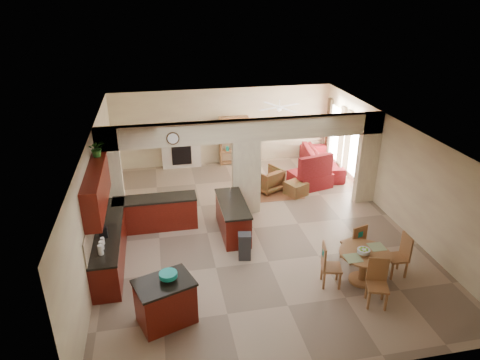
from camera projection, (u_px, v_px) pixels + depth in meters
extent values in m
plane|color=gray|center=(254.00, 228.00, 11.76)|extent=(10.00, 10.00, 0.00)
plane|color=white|center=(255.00, 131.00, 10.61)|extent=(10.00, 10.00, 0.00)
plane|color=beige|center=(224.00, 126.00, 15.65)|extent=(8.00, 0.00, 8.00)
plane|color=beige|center=(326.00, 312.00, 6.71)|extent=(8.00, 0.00, 8.00)
plane|color=beige|center=(95.00, 195.00, 10.47)|extent=(0.00, 10.00, 10.00)
plane|color=beige|center=(394.00, 170.00, 11.89)|extent=(0.00, 10.00, 10.00)
cube|color=beige|center=(111.00, 178.00, 11.42)|extent=(0.60, 0.25, 2.80)
cube|color=beige|center=(246.00, 177.00, 12.20)|extent=(0.80, 0.25, 2.20)
cube|color=beige|center=(368.00, 158.00, 12.73)|extent=(0.60, 0.25, 2.80)
cube|color=beige|center=(247.00, 130.00, 11.62)|extent=(8.00, 0.25, 0.60)
cube|color=#450F08|center=(110.00, 245.00, 10.21)|extent=(0.60, 3.20, 0.86)
cube|color=black|center=(108.00, 229.00, 10.02)|extent=(0.62, 3.22, 0.05)
cube|color=tan|center=(94.00, 218.00, 9.84)|extent=(0.02, 3.20, 0.55)
cube|color=#450F08|center=(156.00, 214.00, 11.63)|extent=(2.20, 0.60, 0.86)
cube|color=black|center=(155.00, 199.00, 11.44)|extent=(2.22, 0.62, 0.05)
cube|color=#450F08|center=(97.00, 189.00, 9.57)|extent=(0.35, 2.40, 0.90)
cube|color=#450F08|center=(233.00, 218.00, 11.38)|extent=(0.65, 1.80, 0.86)
cube|color=black|center=(233.00, 203.00, 11.20)|extent=(0.70, 1.85, 0.05)
cube|color=silver|center=(239.00, 235.00, 10.63)|extent=(0.58, 0.04, 0.70)
cylinder|color=#472E17|center=(173.00, 138.00, 11.15)|extent=(0.34, 0.03, 0.34)
cube|color=#945A36|center=(275.00, 192.00, 13.85)|extent=(1.60, 1.30, 0.01)
cube|color=beige|center=(181.00, 153.00, 15.57)|extent=(1.40, 0.28, 1.10)
cube|color=black|center=(182.00, 155.00, 15.47)|extent=(0.70, 0.04, 0.70)
cube|color=beige|center=(180.00, 137.00, 15.31)|extent=(1.60, 0.35, 0.10)
cube|color=brown|center=(234.00, 140.00, 15.76)|extent=(1.00, 0.32, 1.80)
cube|color=white|center=(356.00, 149.00, 14.03)|extent=(0.02, 0.90, 1.90)
cube|color=white|center=(336.00, 133.00, 15.55)|extent=(0.02, 0.90, 1.90)
cube|color=white|center=(345.00, 145.00, 14.85)|extent=(0.02, 0.70, 2.10)
cube|color=#461D1C|center=(363.00, 156.00, 13.48)|extent=(0.10, 0.28, 2.30)
cube|color=#461D1C|center=(347.00, 143.00, 14.56)|extent=(0.10, 0.28, 2.30)
cube|color=#461D1C|center=(341.00, 139.00, 15.00)|extent=(0.10, 0.28, 2.30)
cube|color=#461D1C|center=(328.00, 129.00, 16.08)|extent=(0.10, 0.28, 2.30)
cylinder|color=white|center=(279.00, 107.00, 13.65)|extent=(1.00, 1.00, 0.10)
cube|color=#450F08|center=(166.00, 303.00, 8.31)|extent=(1.22, 1.03, 0.89)
cube|color=black|center=(164.00, 283.00, 8.12)|extent=(1.29, 1.10, 0.05)
cylinder|color=teal|center=(168.00, 276.00, 8.14)|extent=(0.35, 0.35, 0.16)
cube|color=#2A2A2C|center=(245.00, 247.00, 10.33)|extent=(0.34, 0.30, 0.63)
cylinder|color=brown|center=(365.00, 253.00, 9.35)|extent=(1.12, 1.12, 0.04)
cylinder|color=brown|center=(363.00, 267.00, 9.50)|extent=(0.16, 0.16, 0.72)
cylinder|color=brown|center=(361.00, 280.00, 9.64)|extent=(0.57, 0.57, 0.06)
cylinder|color=#6BAA24|center=(364.00, 252.00, 9.24)|extent=(0.28, 0.28, 0.15)
imported|color=maroon|center=(321.00, 160.00, 15.33)|extent=(2.76, 1.36, 0.78)
cube|color=maroon|center=(310.00, 179.00, 14.19)|extent=(1.42, 1.26, 0.49)
imported|color=maroon|center=(268.00, 180.00, 13.82)|extent=(1.09, 1.10, 0.75)
cube|color=maroon|center=(296.00, 189.00, 13.58)|extent=(0.78, 0.78, 0.43)
imported|color=#184E14|center=(97.00, 148.00, 10.11)|extent=(0.41, 0.37, 0.40)
cube|color=brown|center=(353.00, 244.00, 10.23)|extent=(0.52, 0.52, 0.05)
cube|color=brown|center=(352.00, 246.00, 10.53)|extent=(0.04, 0.04, 0.44)
cube|color=brown|center=(341.00, 250.00, 10.39)|extent=(0.04, 0.04, 0.44)
cube|color=brown|center=(362.00, 253.00, 10.26)|extent=(0.04, 0.04, 0.44)
cube|color=brown|center=(351.00, 257.00, 10.11)|extent=(0.04, 0.04, 0.44)
cube|color=brown|center=(360.00, 237.00, 9.95)|extent=(0.41, 0.16, 0.55)
cube|color=teal|center=(361.00, 235.00, 9.90)|extent=(0.14, 0.05, 0.14)
cube|color=brown|center=(397.00, 258.00, 9.69)|extent=(0.43, 0.43, 0.05)
cube|color=brown|center=(385.00, 263.00, 9.91)|extent=(0.04, 0.04, 0.44)
cube|color=brown|center=(392.00, 271.00, 9.61)|extent=(0.04, 0.04, 0.44)
cube|color=brown|center=(398.00, 261.00, 9.97)|extent=(0.04, 0.04, 0.44)
cube|color=brown|center=(406.00, 270.00, 9.66)|extent=(0.04, 0.04, 0.44)
cube|color=brown|center=(406.00, 246.00, 9.60)|extent=(0.05, 0.42, 0.55)
cube|color=teal|center=(408.00, 243.00, 9.58)|extent=(0.01, 0.14, 0.14)
cube|color=brown|center=(377.00, 287.00, 8.75)|extent=(0.53, 0.53, 0.05)
cube|color=brown|center=(369.00, 300.00, 8.71)|extent=(0.04, 0.04, 0.44)
cube|color=brown|center=(386.00, 302.00, 8.68)|extent=(0.04, 0.04, 0.44)
cube|color=brown|center=(366.00, 290.00, 9.02)|extent=(0.04, 0.04, 0.44)
cube|color=brown|center=(383.00, 291.00, 8.98)|extent=(0.04, 0.04, 0.44)
cube|color=brown|center=(378.00, 269.00, 8.80)|extent=(0.41, 0.17, 0.55)
cube|color=teal|center=(378.00, 266.00, 8.80)|extent=(0.14, 0.05, 0.14)
cube|color=brown|center=(331.00, 268.00, 9.35)|extent=(0.50, 0.50, 0.05)
cube|color=brown|center=(340.00, 281.00, 9.29)|extent=(0.04, 0.04, 0.44)
cube|color=brown|center=(337.00, 272.00, 9.60)|extent=(0.04, 0.04, 0.44)
cube|color=brown|center=(324.00, 281.00, 9.30)|extent=(0.04, 0.04, 0.44)
cube|color=brown|center=(322.00, 271.00, 9.61)|extent=(0.04, 0.04, 0.44)
cube|color=brown|center=(324.00, 256.00, 9.24)|extent=(0.13, 0.42, 0.55)
cube|color=teal|center=(323.00, 253.00, 9.21)|extent=(0.04, 0.14, 0.14)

